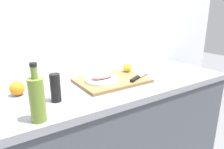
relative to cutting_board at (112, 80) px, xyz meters
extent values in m
cube|color=white|center=(-0.18, 0.31, 0.34)|extent=(3.20, 0.05, 2.50)
cube|color=gray|center=(-0.18, -0.02, -0.03)|extent=(2.00, 0.60, 0.04)
cube|color=olive|center=(0.00, 0.00, 0.00)|extent=(0.45, 0.32, 0.02)
cylinder|color=white|center=(-0.07, 0.00, 0.02)|extent=(0.22, 0.22, 0.01)
ellipsoid|color=tan|center=(-0.07, 0.00, 0.04)|extent=(0.16, 0.07, 0.04)
cube|color=silver|center=(0.24, -0.04, 0.02)|extent=(0.18, 0.11, 0.00)
cube|color=black|center=(0.11, -0.10, 0.02)|extent=(0.11, 0.07, 0.02)
sphere|color=yellow|center=(0.19, 0.08, 0.04)|extent=(0.07, 0.07, 0.07)
cylinder|color=olive|center=(-0.53, -0.26, 0.08)|extent=(0.06, 0.06, 0.19)
cylinder|color=olive|center=(-0.53, -0.26, 0.20)|extent=(0.03, 0.03, 0.05)
cylinder|color=black|center=(-0.53, -0.26, 0.23)|extent=(0.03, 0.03, 0.02)
sphere|color=orange|center=(-0.56, 0.09, 0.03)|extent=(0.08, 0.08, 0.08)
cylinder|color=black|center=(-0.41, -0.10, 0.06)|extent=(0.05, 0.05, 0.15)
camera|label=1|loc=(-0.70, -1.07, 0.43)|focal=32.98mm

